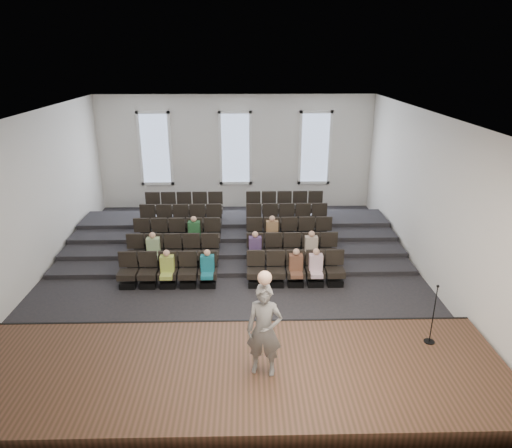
% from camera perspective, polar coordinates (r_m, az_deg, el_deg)
% --- Properties ---
extents(ground, '(14.00, 14.00, 0.00)m').
position_cam_1_polar(ground, '(14.53, -2.94, -6.58)').
color(ground, black).
rests_on(ground, ground).
extents(ceiling, '(12.00, 14.00, 0.02)m').
position_cam_1_polar(ceiling, '(13.03, -3.35, 13.42)').
color(ceiling, white).
rests_on(ceiling, ground).
extents(wall_back, '(12.00, 0.04, 5.00)m').
position_cam_1_polar(wall_back, '(20.37, -2.58, 8.90)').
color(wall_back, silver).
rests_on(wall_back, ground).
extents(wall_front, '(12.00, 0.04, 5.00)m').
position_cam_1_polar(wall_front, '(7.22, -4.73, -14.46)').
color(wall_front, silver).
rests_on(wall_front, ground).
extents(wall_left, '(0.04, 14.00, 5.00)m').
position_cam_1_polar(wall_left, '(15.03, -26.76, 2.38)').
color(wall_left, silver).
rests_on(wall_left, ground).
extents(wall_right, '(0.04, 14.00, 5.00)m').
position_cam_1_polar(wall_right, '(14.67, 21.11, 2.83)').
color(wall_right, silver).
rests_on(wall_right, ground).
extents(stage, '(11.80, 3.60, 0.50)m').
position_cam_1_polar(stage, '(10.11, -3.72, -18.64)').
color(stage, '#523123').
rests_on(stage, ground).
extents(stage_lip, '(11.80, 0.06, 0.52)m').
position_cam_1_polar(stage_lip, '(11.53, -3.38, -13.06)').
color(stage_lip, black).
rests_on(stage_lip, ground).
extents(risers, '(11.80, 4.80, 0.60)m').
position_cam_1_polar(risers, '(17.34, -2.69, -1.20)').
color(risers, black).
rests_on(risers, ground).
extents(seating_rows, '(6.80, 4.70, 1.67)m').
position_cam_1_polar(seating_rows, '(15.65, -2.85, -1.77)').
color(seating_rows, black).
rests_on(seating_rows, ground).
extents(windows, '(8.44, 0.10, 3.24)m').
position_cam_1_polar(windows, '(20.26, -2.59, 9.42)').
color(windows, white).
rests_on(windows, wall_back).
extents(audience, '(5.45, 2.64, 1.10)m').
position_cam_1_polar(audience, '(14.38, -1.86, -3.35)').
color(audience, '#A3B749').
rests_on(audience, seating_rows).
extents(speaker, '(0.80, 0.61, 1.98)m').
position_cam_1_polar(speaker, '(9.27, 1.05, -13.13)').
color(speaker, slate).
rests_on(speaker, stage).
extents(mic_stand, '(0.24, 0.24, 1.45)m').
position_cam_1_polar(mic_stand, '(11.14, 21.11, -11.75)').
color(mic_stand, black).
rests_on(mic_stand, stage).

